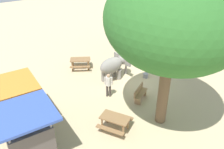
{
  "coord_description": "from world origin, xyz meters",
  "views": [
    {
      "loc": [
        -11.16,
        9.13,
        8.74
      ],
      "look_at": [
        0.56,
        1.7,
        0.8
      ],
      "focal_mm": 38.25,
      "sensor_mm": 36.0,
      "label": 1
    }
  ],
  "objects": [
    {
      "name": "ground_plane",
      "position": [
        0.0,
        0.0,
        0.0
      ],
      "size": [
        60.0,
        60.0,
        0.0
      ],
      "primitive_type": "plane",
      "color": "tan"
    },
    {
      "name": "market_stall_blue",
      "position": [
        -2.64,
        8.08,
        1.14
      ],
      "size": [
        2.5,
        2.5,
        2.52
      ],
      "color": "#59514C",
      "rests_on": "ground_plane"
    },
    {
      "name": "wooden_bench",
      "position": [
        -1.81,
        1.17,
        0.47
      ],
      "size": [
        1.07,
        1.4,
        0.88
      ],
      "rotation": [
        0.0,
        0.0,
        2.12
      ],
      "color": "#9E7A51",
      "rests_on": "ground_plane"
    },
    {
      "name": "person_handler",
      "position": [
        -0.48,
        2.62,
        0.95
      ],
      "size": [
        0.34,
        0.42,
        1.62
      ],
      "rotation": [
        0.0,
        0.0,
        -0.65
      ],
      "color": "#3F3833",
      "rests_on": "ground_plane"
    },
    {
      "name": "market_stall_orange",
      "position": [
        -0.04,
        8.08,
        1.14
      ],
      "size": [
        2.5,
        2.5,
        2.52
      ],
      "color": "#59514C",
      "rests_on": "ground_plane"
    },
    {
      "name": "picnic_table_far",
      "position": [
        -3.22,
        3.91,
        0.59
      ],
      "size": [
        2.06,
        2.05,
        0.78
      ],
      "rotation": [
        0.0,
        0.0,
        0.56
      ],
      "color": "olive",
      "rests_on": "ground_plane"
    },
    {
      "name": "elephant",
      "position": [
        1.15,
        1.15,
        1.09
      ],
      "size": [
        1.66,
        2.49,
        1.71
      ],
      "rotation": [
        0.0,
        0.0,
        4.86
      ],
      "color": "gray",
      "rests_on": "ground_plane"
    },
    {
      "name": "picnic_table_near",
      "position": [
        3.88,
        2.46,
        0.59
      ],
      "size": [
        2.02,
        2.03,
        0.78
      ],
      "rotation": [
        0.0,
        0.0,
        4.21
      ],
      "color": "olive",
      "rests_on": "ground_plane"
    },
    {
      "name": "feed_bucket",
      "position": [
        0.09,
        -0.86,
        0.16
      ],
      "size": [
        0.36,
        0.36,
        0.32
      ],
      "primitive_type": "cylinder",
      "color": "gray",
      "rests_on": "ground_plane"
    },
    {
      "name": "shade_tree_main",
      "position": [
        -3.98,
        1.44,
        5.62
      ],
      "size": [
        6.53,
        5.98,
        7.96
      ],
      "color": "brown",
      "rests_on": "ground_plane"
    }
  ]
}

